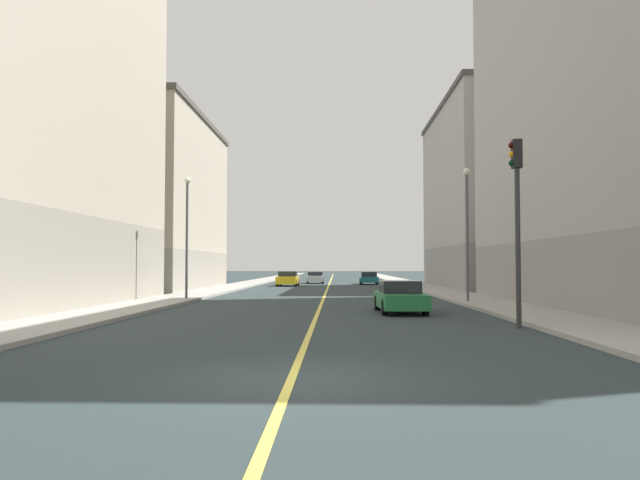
% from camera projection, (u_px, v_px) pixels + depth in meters
% --- Properties ---
extents(ground_plane, '(400.00, 400.00, 0.00)m').
position_uv_depth(ground_plane, '(291.00, 379.00, 10.44)').
color(ground_plane, '#2A3637').
rests_on(ground_plane, ground).
extents(sidewalk_left, '(3.08, 168.00, 0.15)m').
position_uv_depth(sidewalk_left, '(415.00, 285.00, 59.15)').
color(sidewalk_left, '#9E9B93').
rests_on(sidewalk_left, ground).
extents(sidewalk_right, '(3.08, 168.00, 0.15)m').
position_uv_depth(sidewalk_right, '(243.00, 285.00, 59.62)').
color(sidewalk_right, '#9E9B93').
rests_on(sidewalk_right, ground).
extents(lane_center_stripe, '(0.16, 154.00, 0.01)m').
position_uv_depth(lane_center_stripe, '(329.00, 285.00, 59.38)').
color(lane_center_stripe, '#E5D14C').
rests_on(lane_center_stripe, ground).
extents(building_left_mid, '(12.00, 20.89, 16.07)m').
position_uv_depth(building_left_mid, '(507.00, 196.00, 53.46)').
color(building_left_mid, gray).
rests_on(building_left_mid, ground).
extents(building_right_midblock, '(12.00, 19.59, 14.05)m').
position_uv_depth(building_right_midblock, '(134.00, 203.00, 49.67)').
color(building_right_midblock, '#9D9688').
rests_on(building_right_midblock, ground).
extents(traffic_light_left_near, '(0.40, 0.32, 5.93)m').
position_uv_depth(traffic_light_left_near, '(517.00, 206.00, 19.04)').
color(traffic_light_left_near, '#2D2D2D').
rests_on(traffic_light_left_near, ground).
extents(street_lamp_left_near, '(0.36, 0.36, 6.81)m').
position_uv_depth(street_lamp_left_near, '(467.00, 220.00, 31.04)').
color(street_lamp_left_near, '#4C4C51').
rests_on(street_lamp_left_near, ground).
extents(street_lamp_right_near, '(0.36, 0.36, 6.68)m').
position_uv_depth(street_lamp_right_near, '(187.00, 224.00, 33.36)').
color(street_lamp_right_near, '#4C4C51').
rests_on(street_lamp_right_near, ground).
extents(car_yellow, '(1.99, 4.53, 1.40)m').
position_uv_depth(car_yellow, '(288.00, 279.00, 57.90)').
color(car_yellow, gold).
rests_on(car_yellow, ground).
extents(car_silver, '(1.96, 3.99, 1.25)m').
position_uv_depth(car_silver, '(315.00, 278.00, 66.18)').
color(car_silver, silver).
rests_on(car_silver, ground).
extents(car_teal, '(1.87, 4.54, 1.29)m').
position_uv_depth(car_teal, '(369.00, 278.00, 62.99)').
color(car_teal, '#196670').
rests_on(car_teal, ground).
extents(car_green, '(1.94, 4.59, 1.33)m').
position_uv_depth(car_green, '(400.00, 297.00, 25.20)').
color(car_green, '#1E6B38').
rests_on(car_green, ground).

